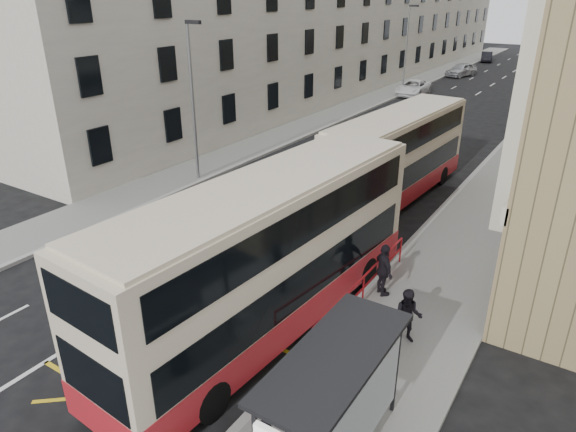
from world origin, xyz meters
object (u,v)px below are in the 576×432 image
Objects in this scene: litter_bin at (296,423)px; street_lamp_near at (193,94)px; pedestrian_far at (384,270)px; double_decker_front at (269,256)px; double_decker_rear at (397,156)px; pedestrian_mid at (408,316)px; car_silver at (461,70)px; white_van at (413,88)px; car_red at (539,65)px; bus_shelter at (332,396)px; street_lamp_far at (407,44)px; car_dark at (487,57)px.

street_lamp_near is at bearing 138.50° from litter_bin.
double_decker_front is at bearing 96.58° from pedestrian_far.
double_decker_rear reaches higher than pedestrian_mid.
car_silver is at bearing 105.05° from double_decker_rear.
litter_bin is at bearing -74.67° from white_van.
litter_bin is 0.54× the size of pedestrian_mid.
car_silver is 0.86× the size of car_red.
pedestrian_mid is (0.80, 4.75, 0.37)m from litter_bin.
car_red is at bearing 95.47° from double_decker_front.
pedestrian_far is (-1.76, 6.96, -1.07)m from bus_shelter.
pedestrian_mid is (3.85, 1.32, -1.42)m from double_decker_front.
bus_shelter is 44.17m from white_van.
double_decker_rear is at bearing 107.19° from bus_shelter.
bus_shelter is 65.48m from car_red.
double_decker_rear is at bearing 17.77° from street_lamp_near.
car_red is at bearing 68.61° from car_silver.
street_lamp_far is 40.19m from double_decker_front.
pedestrian_mid is 60.44m from car_red.
pedestrian_far is at bearing 104.51° from car_red.
street_lamp_near is 10.66m from double_decker_rear.
litter_bin is 0.20× the size of car_silver.
street_lamp_far reaches higher than litter_bin.
car_dark is at bearing -37.98° from pedestrian_far.
street_lamp_near reaches higher than double_decker_rear.
car_dark is at bearing 88.89° from street_lamp_near.
street_lamp_near reaches higher than white_van.
double_decker_rear reaches higher than bus_shelter.
litter_bin is 57.14m from car_silver.
car_dark is at bearing 102.73° from double_decker_rear.
car_dark is 10.11m from car_red.
car_silver is (-12.63, 51.15, -0.21)m from pedestrian_mid.
double_decker_front is at bearing -82.46° from double_decker_rear.
street_lamp_near reaches higher than car_silver.
street_lamp_near is at bearing 90.98° from car_red.
pedestrian_mid is 0.32× the size of car_red.
pedestrian_far is 36.99m from white_van.
street_lamp_near is at bearing -104.87° from car_dark.
street_lamp_far is at bearing 114.09° from double_decker_rear.
car_dark is (1.15, 29.21, -3.96)m from street_lamp_far.
double_decker_rear is (-4.81, 15.56, 0.04)m from bus_shelter.
double_decker_front is at bearing -74.62° from street_lamp_far.
pedestrian_mid is 52.69m from car_silver.
car_silver is 15.44m from car_dark.
double_decker_front is 53.23m from car_silver.
street_lamp_near is at bearing -158.36° from double_decker_rear.
pedestrian_mid reaches higher than car_silver.
car_red is (-4.71, 64.94, 0.16)m from litter_bin.
pedestrian_mid is (-0.21, 5.03, -1.15)m from bus_shelter.
street_lamp_far is at bearing 109.12° from bus_shelter.
street_lamp_near is 4.36× the size of pedestrian_far.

